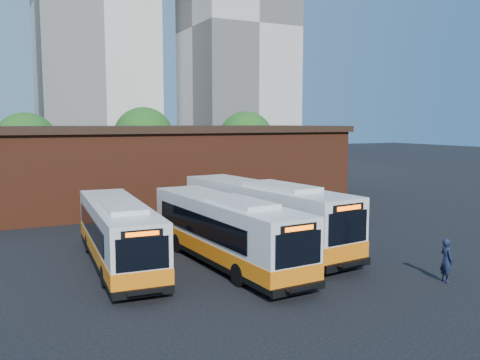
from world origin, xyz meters
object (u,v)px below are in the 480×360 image
bus_midwest (226,233)px  transit_worker (446,260)px  bus_mideast (263,217)px  bus_west (118,236)px

bus_midwest → transit_worker: bus_midwest is taller
transit_worker → bus_midwest: bearing=60.4°
bus_mideast → transit_worker: bearing=-72.9°
bus_midwest → bus_mideast: 3.88m
bus_west → transit_worker: bearing=-32.5°
bus_west → bus_midwest: bearing=-19.6°
bus_midwest → transit_worker: 9.76m
bus_midwest → transit_worker: (7.13, -6.64, -0.56)m
bus_midwest → bus_mideast: size_ratio=0.91×
bus_west → bus_mideast: bus_mideast is taller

